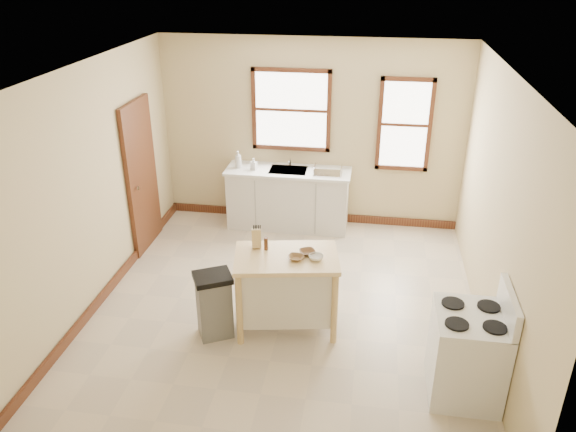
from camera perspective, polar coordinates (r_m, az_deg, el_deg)
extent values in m
plane|color=#BCAB95|center=(6.81, -0.34, -9.29)|extent=(5.00, 5.00, 0.00)
plane|color=white|center=(5.70, -0.42, 14.50)|extent=(5.00, 5.00, 0.00)
cube|color=#C6B582|center=(8.44, 2.38, 8.36)|extent=(4.50, 0.04, 2.80)
cube|color=#C6B582|center=(6.83, -19.38, 2.63)|extent=(0.04, 5.00, 2.80)
cube|color=#C6B582|center=(6.20, 20.61, 0.13)|extent=(0.04, 5.00, 2.80)
cube|color=#401C11|center=(8.02, -14.65, 3.92)|extent=(0.06, 0.90, 2.10)
cube|color=#401C11|center=(8.91, 2.20, 0.03)|extent=(4.50, 0.04, 0.12)
cube|color=#401C11|center=(7.41, -17.68, -6.96)|extent=(0.04, 5.00, 0.12)
cylinder|color=silver|center=(8.49, 0.21, 5.83)|extent=(0.03, 0.03, 0.22)
imported|color=#B2B2B2|center=(8.44, -5.08, 5.76)|extent=(0.12, 0.12, 0.26)
imported|color=#B2B2B2|center=(8.36, -3.50, 5.32)|extent=(0.10, 0.10, 0.18)
cylinder|color=#462613|center=(6.12, -2.25, -2.82)|extent=(0.05, 0.05, 0.15)
imported|color=brown|center=(5.95, 0.81, -4.27)|extent=(0.19, 0.19, 0.04)
imported|color=brown|center=(6.06, 1.98, -3.70)|extent=(0.22, 0.22, 0.04)
imported|color=silver|center=(5.96, 2.87, -4.22)|extent=(0.20, 0.20, 0.05)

